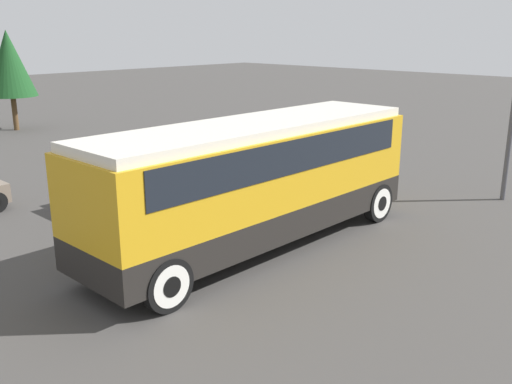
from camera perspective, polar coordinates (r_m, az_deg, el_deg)
The scene contains 5 objects.
ground_plane at distance 14.74m, azimuth 0.00°, elevation -5.44°, with size 120.00×120.00×0.00m, color #423F3D.
tour_bus at distance 14.21m, azimuth 0.27°, elevation 1.99°, with size 9.61×2.63×3.23m.
parked_car_near at distance 18.68m, azimuth -11.49°, elevation 1.10°, with size 4.64×1.88×1.38m.
parked_car_far at distance 21.12m, azimuth -1.72°, elevation 3.15°, with size 4.32×1.86×1.42m.
tree_right at distance 34.13m, azimuth -23.46°, elevation 11.70°, with size 2.66×2.66×5.38m.
Camera 1 is at (-9.92, -9.48, 5.37)m, focal length 40.00 mm.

